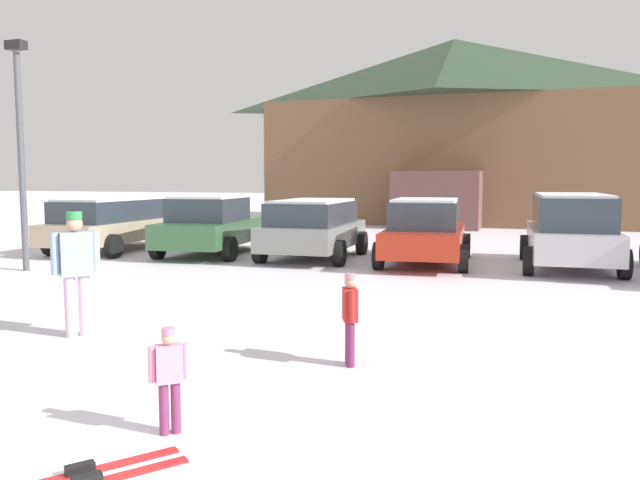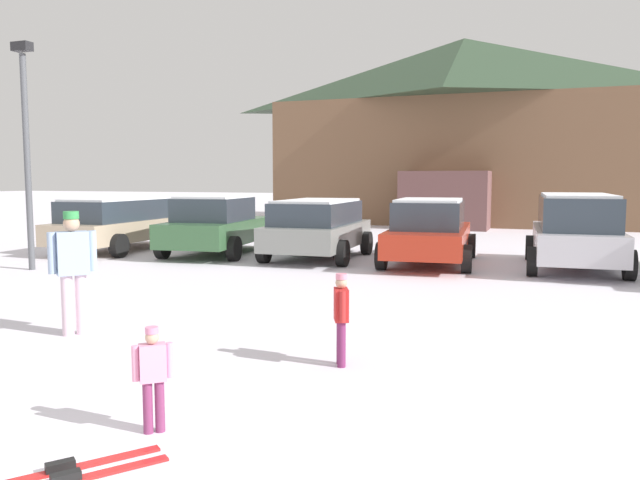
# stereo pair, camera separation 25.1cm
# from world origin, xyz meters

# --- Properties ---
(ski_lodge) EXTENTS (17.10, 10.28, 8.77)m
(ski_lodge) POSITION_xyz_m (-0.90, 28.88, 4.45)
(ski_lodge) COLOR brown
(ski_lodge) RESTS_ON ground
(parked_beige_suv) EXTENTS (2.34, 4.88, 1.54)m
(parked_beige_suv) POSITION_xyz_m (-8.56, 12.84, 0.84)
(parked_beige_suv) COLOR tan
(parked_beige_suv) RESTS_ON ground
(parked_green_coupe) EXTENTS (2.58, 4.38, 1.63)m
(parked_green_coupe) POSITION_xyz_m (-5.46, 12.98, 0.82)
(parked_green_coupe) COLOR #37613A
(parked_green_coupe) RESTS_ON ground
(parked_grey_wagon) EXTENTS (2.39, 4.09, 1.55)m
(parked_grey_wagon) POSITION_xyz_m (-2.49, 13.07, 0.85)
(parked_grey_wagon) COLOR gray
(parked_grey_wagon) RESTS_ON ground
(parked_red_sedan) EXTENTS (2.41, 4.68, 1.61)m
(parked_red_sedan) POSITION_xyz_m (0.43, 13.11, 0.81)
(parked_red_sedan) COLOR #B22C18
(parked_red_sedan) RESTS_ON ground
(parked_silver_wagon) EXTENTS (2.28, 4.57, 1.75)m
(parked_silver_wagon) POSITION_xyz_m (3.77, 13.32, 0.93)
(parked_silver_wagon) COLOR silver
(parked_silver_wagon) RESTS_ON ground
(skier_child_in_pink_snowsuit) EXTENTS (0.27, 0.24, 0.89)m
(skier_child_in_pink_snowsuit) POSITION_xyz_m (0.15, 2.06, 0.50)
(skier_child_in_pink_snowsuit) COLOR #7F335E
(skier_child_in_pink_snowsuit) RESTS_ON ground
(skier_adult_in_blue_parka) EXTENTS (0.44, 0.50, 1.67)m
(skier_adult_in_blue_parka) POSITION_xyz_m (-2.78, 4.45, 0.94)
(skier_adult_in_blue_parka) COLOR silver
(skier_adult_in_blue_parka) RESTS_ON ground
(skier_child_in_red_jacket) EXTENTS (0.24, 0.36, 1.05)m
(skier_child_in_red_jacket) POSITION_xyz_m (1.03, 4.36, 0.59)
(skier_child_in_red_jacket) COLOR #742857
(skier_child_in_red_jacket) RESTS_ON ground
(pair_of_skis) EXTENTS (1.04, 1.24, 0.08)m
(pair_of_skis) POSITION_xyz_m (0.04, 1.19, 0.02)
(pair_of_skis) COLOR red
(pair_of_skis) RESTS_ON ground
(lamp_post) EXTENTS (0.44, 0.24, 5.13)m
(lamp_post) POSITION_xyz_m (-8.00, 8.93, 2.91)
(lamp_post) COLOR #515459
(lamp_post) RESTS_ON ground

